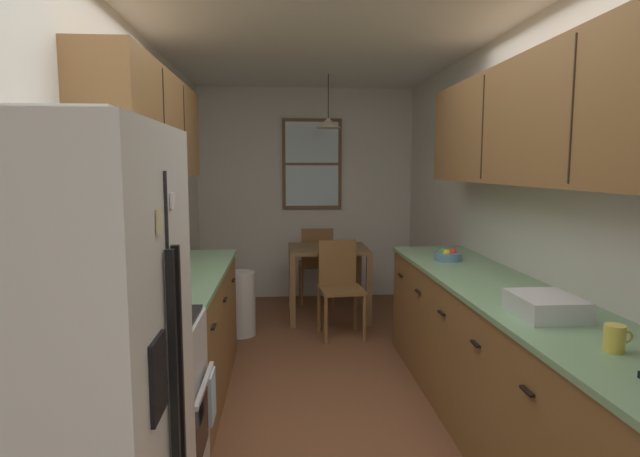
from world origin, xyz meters
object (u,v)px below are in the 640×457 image
at_px(storage_canister, 153,281).
at_px(mug_by_coffeemaker, 615,338).
at_px(trash_bin, 240,304).
at_px(dish_rack, 546,306).
at_px(fruit_bowl, 448,255).
at_px(stove_range, 128,420).
at_px(dining_chair_far, 317,261).
at_px(dining_table, 328,260).
at_px(refrigerator, 61,412).
at_px(microwave_over_range, 88,151).
at_px(table_serving_bowl, 338,245).
at_px(dining_chair_near, 340,283).

height_order(storage_canister, mug_by_coffeemaker, storage_canister).
bearing_deg(trash_bin, dish_rack, -57.39).
bearing_deg(fruit_bowl, dish_rack, -90.30).
height_order(stove_range, dining_chair_far, stove_range).
bearing_deg(dish_rack, dining_table, 103.58).
bearing_deg(dining_table, trash_bin, -148.22).
relative_size(refrigerator, stove_range, 1.57).
distance_m(stove_range, mug_by_coffeemaker, 2.07).
xyz_separation_m(microwave_over_range, table_serving_bowl, (1.40, 3.11, -0.89)).
bearing_deg(dish_rack, mug_by_coffeemaker, -86.98).
xyz_separation_m(refrigerator, table_serving_bowl, (1.26, 3.83, -0.08)).
distance_m(stove_range, dining_table, 3.37).
xyz_separation_m(dining_table, fruit_bowl, (0.76, -1.64, 0.32)).
distance_m(stove_range, storage_canister, 0.76).
distance_m(dining_chair_far, table_serving_bowl, 0.72).
distance_m(trash_bin, storage_canister, 2.17).
bearing_deg(dining_chair_near, microwave_over_range, -117.89).
relative_size(dining_chair_near, dining_chair_far, 1.00).
height_order(refrigerator, table_serving_bowl, refrigerator).
bearing_deg(mug_by_coffeemaker, storage_canister, 152.91).
xyz_separation_m(dining_chair_far, dish_rack, (0.84, -3.71, 0.45)).
height_order(microwave_over_range, dining_chair_far, microwave_over_range).
distance_m(dining_chair_far, mug_by_coffeemaker, 4.30).
distance_m(refrigerator, microwave_over_range, 1.09).
distance_m(dining_table, fruit_bowl, 1.84).
bearing_deg(table_serving_bowl, dining_table, 153.56).
bearing_deg(microwave_over_range, storage_canister, 79.24).
relative_size(stove_range, storage_canister, 6.86).
height_order(refrigerator, fruit_bowl, refrigerator).
bearing_deg(dish_rack, storage_canister, 164.64).
distance_m(stove_range, trash_bin, 2.63).
height_order(microwave_over_range, dining_table, microwave_over_range).
distance_m(stove_range, fruit_bowl, 2.51).
relative_size(fruit_bowl, table_serving_bowl, 1.19).
bearing_deg(trash_bin, refrigerator, -94.61).
bearing_deg(table_serving_bowl, dining_chair_far, 106.06).
xyz_separation_m(dining_chair_far, fruit_bowl, (0.84, -2.23, 0.44)).
relative_size(dining_table, fruit_bowl, 4.03).
bearing_deg(storage_canister, dining_chair_near, 57.97).
xyz_separation_m(dining_chair_near, dining_chair_far, (-0.14, 1.18, 0.00)).
height_order(microwave_over_range, fruit_bowl, microwave_over_range).
relative_size(trash_bin, table_serving_bowl, 3.57).
xyz_separation_m(stove_range, dish_rack, (1.94, 0.03, 0.48)).
bearing_deg(refrigerator, mug_by_coffeemaker, 8.34).
xyz_separation_m(stove_range, trash_bin, (0.29, 2.60, -0.16)).
bearing_deg(stove_range, dining_chair_far, 73.58).
height_order(storage_canister, fruit_bowl, storage_canister).
bearing_deg(storage_canister, refrigerator, -88.60).
bearing_deg(dining_table, dish_rack, -76.42).
xyz_separation_m(dining_table, storage_canister, (-1.19, -2.59, 0.36)).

